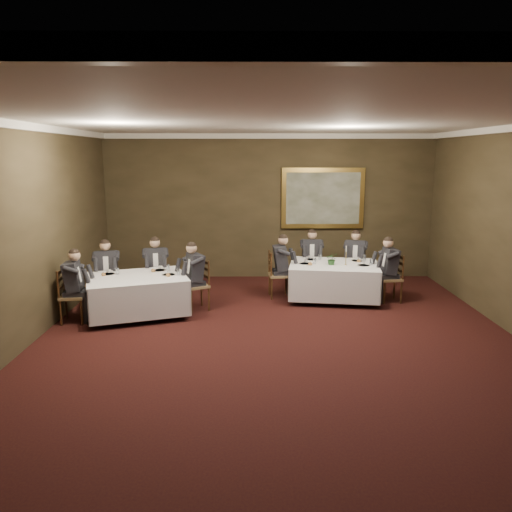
{
  "coord_description": "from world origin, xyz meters",
  "views": [
    {
      "loc": [
        -0.42,
        -7.19,
        3.0
      ],
      "look_at": [
        -0.35,
        1.93,
        1.15
      ],
      "focal_mm": 35.0,
      "sensor_mm": 36.0,
      "label": 1
    }
  ],
  "objects_px": {
    "diner_sec_backright": "(156,276)",
    "chair_sec_endleft": "(73,307)",
    "diner_main_endright": "(390,277)",
    "painting": "(323,198)",
    "centerpiece": "(332,258)",
    "diner_sec_endleft": "(73,295)",
    "diner_main_backleft": "(311,265)",
    "chair_main_backright": "(355,276)",
    "diner_main_endleft": "(279,274)",
    "chair_main_endright": "(390,288)",
    "diner_sec_endright": "(196,284)",
    "chair_main_backleft": "(311,275)",
    "chair_sec_endright": "(197,295)",
    "diner_main_backright": "(355,266)",
    "diner_sec_backleft": "(108,280)",
    "chair_sec_backright": "(157,287)",
    "table_second": "(137,293)",
    "table_main": "(334,278)",
    "chair_sec_backleft": "(108,291)",
    "chair_main_endleft": "(278,284)",
    "candlestick": "(346,258)"
  },
  "relations": [
    {
      "from": "chair_main_backright",
      "to": "diner_sec_endright",
      "type": "distance_m",
      "value": 3.79
    },
    {
      "from": "table_main",
      "to": "chair_sec_endright",
      "type": "relative_size",
      "value": 2.02
    },
    {
      "from": "diner_main_endright",
      "to": "painting",
      "type": "distance_m",
      "value": 2.81
    },
    {
      "from": "diner_main_endright",
      "to": "chair_sec_backleft",
      "type": "xyz_separation_m",
      "value": [
        -5.8,
        -0.18,
        -0.23
      ]
    },
    {
      "from": "diner_sec_backleft",
      "to": "chair_sec_backright",
      "type": "relative_size",
      "value": 1.35
    },
    {
      "from": "diner_main_endright",
      "to": "chair_sec_backright",
      "type": "height_order",
      "value": "diner_main_endright"
    },
    {
      "from": "diner_main_endright",
      "to": "diner_main_backright",
      "type": "bearing_deg",
      "value": 21.23
    },
    {
      "from": "table_main",
      "to": "painting",
      "type": "relative_size",
      "value": 1.01
    },
    {
      "from": "diner_sec_backright",
      "to": "chair_sec_endleft",
      "type": "height_order",
      "value": "diner_sec_backright"
    },
    {
      "from": "table_main",
      "to": "chair_sec_backright",
      "type": "bearing_deg",
      "value": -179.55
    },
    {
      "from": "chair_sec_endright",
      "to": "chair_sec_endleft",
      "type": "distance_m",
      "value": 2.31
    },
    {
      "from": "diner_sec_backright",
      "to": "chair_sec_endright",
      "type": "relative_size",
      "value": 1.35
    },
    {
      "from": "chair_main_backleft",
      "to": "chair_main_endright",
      "type": "bearing_deg",
      "value": 145.05
    },
    {
      "from": "table_second",
      "to": "chair_main_backright",
      "type": "height_order",
      "value": "chair_main_backright"
    },
    {
      "from": "chair_main_endleft",
      "to": "diner_main_endright",
      "type": "relative_size",
      "value": 0.74
    },
    {
      "from": "table_second",
      "to": "diner_sec_backleft",
      "type": "height_order",
      "value": "diner_sec_backleft"
    },
    {
      "from": "diner_main_backleft",
      "to": "chair_main_backright",
      "type": "distance_m",
      "value": 1.02
    },
    {
      "from": "diner_main_backleft",
      "to": "diner_main_endleft",
      "type": "distance_m",
      "value": 1.15
    },
    {
      "from": "diner_main_backright",
      "to": "chair_sec_backleft",
      "type": "relative_size",
      "value": 1.35
    },
    {
      "from": "diner_sec_backleft",
      "to": "painting",
      "type": "bearing_deg",
      "value": -164.96
    },
    {
      "from": "table_main",
      "to": "painting",
      "type": "height_order",
      "value": "painting"
    },
    {
      "from": "diner_main_backleft",
      "to": "chair_sec_backright",
      "type": "bearing_deg",
      "value": 19.73
    },
    {
      "from": "diner_main_endleft",
      "to": "chair_sec_backright",
      "type": "bearing_deg",
      "value": -90.51
    },
    {
      "from": "chair_sec_endright",
      "to": "diner_sec_endright",
      "type": "relative_size",
      "value": 0.74
    },
    {
      "from": "chair_main_endright",
      "to": "painting",
      "type": "relative_size",
      "value": 0.5
    },
    {
      "from": "diner_sec_backright",
      "to": "chair_sec_endleft",
      "type": "distance_m",
      "value": 1.9
    },
    {
      "from": "table_main",
      "to": "chair_main_backright",
      "type": "bearing_deg",
      "value": 54.14
    },
    {
      "from": "chair_sec_backright",
      "to": "centerpiece",
      "type": "bearing_deg",
      "value": 167.12
    },
    {
      "from": "diner_main_backright",
      "to": "diner_main_endleft",
      "type": "distance_m",
      "value": 1.9
    },
    {
      "from": "diner_main_backright",
      "to": "chair_main_endright",
      "type": "relative_size",
      "value": 1.35
    },
    {
      "from": "diner_main_backright",
      "to": "chair_sec_endleft",
      "type": "xyz_separation_m",
      "value": [
        -5.61,
        -2.29,
        -0.23
      ]
    },
    {
      "from": "chair_main_backright",
      "to": "chair_sec_endleft",
      "type": "distance_m",
      "value": 6.07
    },
    {
      "from": "diner_main_backright",
      "to": "chair_main_endright",
      "type": "bearing_deg",
      "value": 134.37
    },
    {
      "from": "diner_main_endleft",
      "to": "diner_sec_backright",
      "type": "height_order",
      "value": "same"
    },
    {
      "from": "chair_sec_endleft",
      "to": "candlestick",
      "type": "bearing_deg",
      "value": 98.66
    },
    {
      "from": "diner_sec_backright",
      "to": "centerpiece",
      "type": "height_order",
      "value": "diner_sec_backright"
    },
    {
      "from": "chair_main_endright",
      "to": "candlestick",
      "type": "xyz_separation_m",
      "value": [
        -0.93,
        0.08,
        0.63
      ]
    },
    {
      "from": "diner_main_backright",
      "to": "chair_sec_endright",
      "type": "height_order",
      "value": "diner_main_backright"
    },
    {
      "from": "diner_main_endleft",
      "to": "chair_main_endright",
      "type": "bearing_deg",
      "value": 77.11
    },
    {
      "from": "chair_sec_endright",
      "to": "diner_main_endright",
      "type": "bearing_deg",
      "value": -109.9
    },
    {
      "from": "diner_sec_backleft",
      "to": "diner_sec_backright",
      "type": "height_order",
      "value": "same"
    },
    {
      "from": "diner_main_backright",
      "to": "diner_main_endright",
      "type": "xyz_separation_m",
      "value": [
        0.52,
        -1.02,
        0.0
      ]
    },
    {
      "from": "chair_main_backleft",
      "to": "diner_sec_endright",
      "type": "height_order",
      "value": "diner_sec_endright"
    },
    {
      "from": "chair_main_backright",
      "to": "chair_sec_backright",
      "type": "relative_size",
      "value": 1.0
    },
    {
      "from": "painting",
      "to": "diner_sec_endright",
      "type": "bearing_deg",
      "value": -136.7
    },
    {
      "from": "table_second",
      "to": "painting",
      "type": "distance_m",
      "value": 5.16
    },
    {
      "from": "chair_sec_backleft",
      "to": "chair_sec_endleft",
      "type": "height_order",
      "value": "same"
    },
    {
      "from": "centerpiece",
      "to": "diner_sec_endleft",
      "type": "bearing_deg",
      "value": -164.61
    },
    {
      "from": "chair_sec_backright",
      "to": "diner_sec_backright",
      "type": "distance_m",
      "value": 0.23
    },
    {
      "from": "diner_main_endright",
      "to": "chair_sec_endleft",
      "type": "relative_size",
      "value": 1.35
    }
  ]
}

